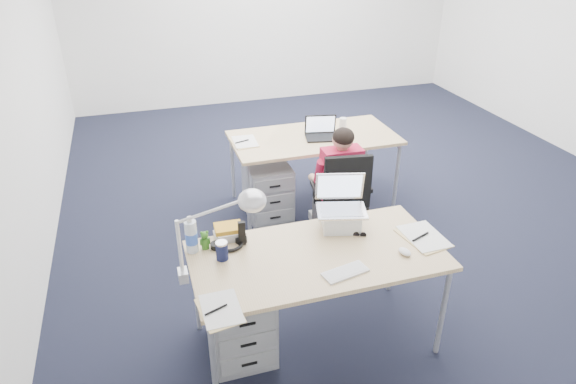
{
  "coord_description": "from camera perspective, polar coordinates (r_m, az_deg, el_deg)",
  "views": [
    {
      "loc": [
        -2.12,
        -4.3,
        2.61
      ],
      "look_at": [
        -1.15,
        -1.17,
        0.85
      ],
      "focal_mm": 32.0,
      "sensor_mm": 36.0,
      "label": 1
    }
  ],
  "objects": [
    {
      "name": "water_bottle",
      "position": [
        3.28,
        -10.72,
        -4.64
      ],
      "size": [
        0.1,
        0.1,
        0.25
      ],
      "primitive_type": "cylinder",
      "rotation": [
        0.0,
        0.0,
        0.26
      ],
      "color": "silver",
      "rests_on": "desk_near"
    },
    {
      "name": "drawer_pedestal_far",
      "position": [
        4.97,
        -2.27,
        0.19
      ],
      "size": [
        0.4,
        0.5,
        0.55
      ],
      "primitive_type": "cube",
      "color": "#9D9FA2",
      "rests_on": "ground"
    },
    {
      "name": "office_chair",
      "position": [
        4.53,
        5.79,
        -3.05
      ],
      "size": [
        0.69,
        0.69,
        0.95
      ],
      "rotation": [
        0.0,
        0.0,
        -0.15
      ],
      "color": "black",
      "rests_on": "ground"
    },
    {
      "name": "room",
      "position": [
        4.88,
        9.35,
        17.31
      ],
      "size": [
        6.02,
        7.02,
        2.8
      ],
      "color": "silver",
      "rests_on": "ground"
    },
    {
      "name": "can_koozie",
      "position": [
        3.21,
        -7.35,
        -6.46
      ],
      "size": [
        0.09,
        0.09,
        0.13
      ],
      "primitive_type": "cylinder",
      "rotation": [
        0.0,
        0.0,
        0.26
      ],
      "color": "#13193E",
      "rests_on": "desk_near"
    },
    {
      "name": "headphones",
      "position": [
        3.36,
        -6.57,
        -5.6
      ],
      "size": [
        0.27,
        0.22,
        0.04
      ],
      "primitive_type": null,
      "rotation": [
        0.0,
        0.0,
        0.13
      ],
      "color": "black",
      "rests_on": "desk_near"
    },
    {
      "name": "dark_laptop",
      "position": [
        4.93,
        3.79,
        7.14
      ],
      "size": [
        0.35,
        0.35,
        0.22
      ],
      "primitive_type": null,
      "rotation": [
        0.0,
        0.0,
        -0.2
      ],
      "color": "black",
      "rests_on": "desk_far"
    },
    {
      "name": "desk_lamp",
      "position": [
        2.97,
        -8.86,
        -4.84
      ],
      "size": [
        0.52,
        0.32,
        0.55
      ],
      "primitive_type": null,
      "rotation": [
        0.0,
        0.0,
        -0.31
      ],
      "color": "silver",
      "rests_on": "desk_near"
    },
    {
      "name": "wireless_keyboard",
      "position": [
        3.12,
        6.38,
        -8.83
      ],
      "size": [
        0.3,
        0.17,
        0.01
      ],
      "primitive_type": "cube",
      "rotation": [
        0.0,
        0.0,
        0.21
      ],
      "color": "white",
      "rests_on": "desk_near"
    },
    {
      "name": "desk_near",
      "position": [
        3.3,
        3.26,
        -7.5
      ],
      "size": [
        1.6,
        0.8,
        0.73
      ],
      "color": "tan",
      "rests_on": "ground"
    },
    {
      "name": "drawer_pedestal_near",
      "position": [
        3.5,
        -5.43,
        -13.74
      ],
      "size": [
        0.4,
        0.5,
        0.55
      ],
      "primitive_type": "cube",
      "color": "#9D9FA2",
      "rests_on": "ground"
    },
    {
      "name": "papers_right",
      "position": [
        3.53,
        14.8,
        -4.93
      ],
      "size": [
        0.26,
        0.36,
        0.01
      ],
      "primitive_type": "cube",
      "rotation": [
        0.0,
        0.0,
        0.08
      ],
      "color": "#E5C784",
      "rests_on": "desk_near"
    },
    {
      "name": "silver_laptop",
      "position": [
        3.46,
        5.98,
        -1.44
      ],
      "size": [
        0.39,
        0.34,
        0.35
      ],
      "primitive_type": null,
      "rotation": [
        0.0,
        0.0,
        -0.26
      ],
      "color": "silver",
      "rests_on": "desk_near"
    },
    {
      "name": "seated_person",
      "position": [
        4.51,
        5.29,
        1.1
      ],
      "size": [
        0.34,
        0.59,
        1.1
      ],
      "rotation": [
        0.0,
        0.0,
        -0.03
      ],
      "color": "#B5193B",
      "rests_on": "ground"
    },
    {
      "name": "sunglasses",
      "position": [
        3.47,
        7.98,
        -4.72
      ],
      "size": [
        0.1,
        0.07,
        0.02
      ],
      "primitive_type": null,
      "rotation": [
        0.0,
        0.0,
        -0.43
      ],
      "color": "black",
      "rests_on": "desk_near"
    },
    {
      "name": "cordless_phone",
      "position": [
        3.32,
        -5.15,
        -4.59
      ],
      "size": [
        0.05,
        0.03,
        0.17
      ],
      "primitive_type": "cube",
      "rotation": [
        0.0,
        0.0,
        -0.06
      ],
      "color": "black",
      "rests_on": "desk_near"
    },
    {
      "name": "book_stack",
      "position": [
        3.42,
        -6.55,
        -4.4
      ],
      "size": [
        0.24,
        0.21,
        0.09
      ],
      "primitive_type": "cube",
      "rotation": [
        0.0,
        0.0,
        -0.43
      ],
      "color": "silver",
      "rests_on": "desk_near"
    },
    {
      "name": "bear_figurine",
      "position": [
        3.33,
        -9.22,
        -5.25
      ],
      "size": [
        0.08,
        0.06,
        0.13
      ],
      "primitive_type": null,
      "rotation": [
        0.0,
        0.0,
        -0.2
      ],
      "color": "#22671B",
      "rests_on": "desk_near"
    },
    {
      "name": "computer_mouse",
      "position": [
        3.34,
        12.84,
        -6.5
      ],
      "size": [
        0.08,
        0.11,
        0.03
      ],
      "primitive_type": "ellipsoid",
      "rotation": [
        0.0,
        0.0,
        0.24
      ],
      "color": "white",
      "rests_on": "desk_near"
    },
    {
      "name": "far_papers",
      "position": [
        4.88,
        -4.9,
        5.53
      ],
      "size": [
        0.22,
        0.31,
        0.01
      ],
      "primitive_type": "cube",
      "rotation": [
        0.0,
        0.0,
        0.01
      ],
      "color": "white",
      "rests_on": "desk_far"
    },
    {
      "name": "papers_left",
      "position": [
        2.87,
        -7.59,
        -12.92
      ],
      "size": [
        0.22,
        0.3,
        0.01
      ],
      "primitive_type": "cube",
      "rotation": [
        0.0,
        0.0,
        0.06
      ],
      "color": "#E5C784",
      "rests_on": "desk_near"
    },
    {
      "name": "desk_far",
      "position": [
        5.03,
        2.89,
        5.7
      ],
      "size": [
        1.6,
        0.8,
        0.73
      ],
      "color": "tan",
      "rests_on": "ground"
    },
    {
      "name": "floor",
      "position": [
        5.46,
        7.97,
        -0.6
      ],
      "size": [
        7.0,
        7.0,
        0.0
      ],
      "primitive_type": "plane",
      "color": "black",
      "rests_on": "ground"
    },
    {
      "name": "far_cup",
      "position": [
        5.23,
        6.13,
        7.62
      ],
      "size": [
        0.08,
        0.08,
        0.1
      ],
      "primitive_type": "cylinder",
      "rotation": [
        0.0,
        0.0,
        -0.15
      ],
      "color": "white",
      "rests_on": "desk_far"
    }
  ]
}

